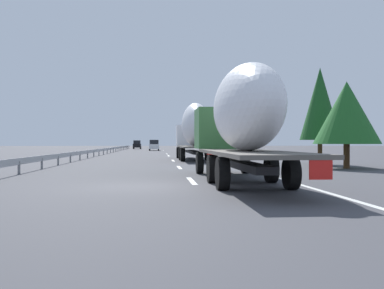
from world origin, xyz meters
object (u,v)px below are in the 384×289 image
(car_black_suv, at_px, (137,145))
(road_sign, at_px, (201,137))
(car_white_van, at_px, (154,145))
(truck_trailing, at_px, (240,119))
(truck_lead, at_px, (194,129))

(car_black_suv, height_order, road_sign, road_sign)
(car_black_suv, xyz_separation_m, car_white_van, (-20.11, -3.93, 0.00))
(truck_trailing, distance_m, car_black_suv, 82.94)
(car_white_van, bearing_deg, truck_trailing, -176.75)
(truck_lead, distance_m, car_black_suv, 62.98)
(truck_trailing, height_order, road_sign, truck_trailing)
(car_white_van, bearing_deg, road_sign, -160.36)
(car_white_van, bearing_deg, car_black_suv, 11.05)
(truck_trailing, bearing_deg, car_black_suv, 5.17)
(truck_lead, relative_size, car_white_van, 3.13)
(truck_lead, bearing_deg, car_white_van, 4.79)
(car_black_suv, height_order, car_white_van, car_white_van)
(truck_trailing, distance_m, road_sign, 43.95)
(road_sign, bearing_deg, truck_trailing, 175.96)
(truck_trailing, bearing_deg, truck_lead, 0.00)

